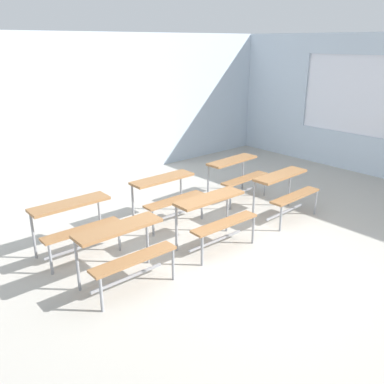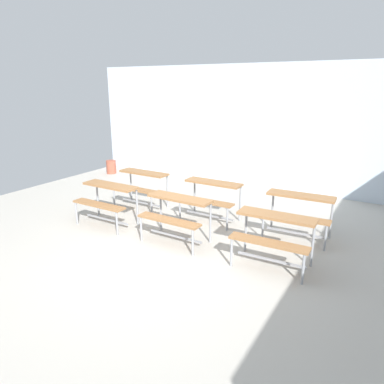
{
  "view_description": "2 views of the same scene",
  "coord_description": "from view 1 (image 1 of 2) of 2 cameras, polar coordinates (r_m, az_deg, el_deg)",
  "views": [
    {
      "loc": [
        -3.82,
        -3.28,
        2.83
      ],
      "look_at": [
        0.01,
        1.13,
        0.68
      ],
      "focal_mm": 38.6,
      "sensor_mm": 36.0,
      "label": 1
    },
    {
      "loc": [
        2.97,
        -3.96,
        2.49
      ],
      "look_at": [
        -0.01,
        1.06,
        0.74
      ],
      "focal_mm": 33.32,
      "sensor_mm": 36.0,
      "label": 2
    }
  ],
  "objects": [
    {
      "name": "desk_bench_r1c1",
      "position": [
        6.69,
        -3.51,
        0.35
      ],
      "size": [
        1.1,
        0.6,
        0.74
      ],
      "rotation": [
        0.0,
        0.0,
        -0.01
      ],
      "color": "olive",
      "rests_on": "ground"
    },
    {
      "name": "desk_bench_r1c2",
      "position": [
        7.76,
        6.17,
        3.07
      ],
      "size": [
        1.13,
        0.64,
        0.74
      ],
      "rotation": [
        0.0,
        0.0,
        0.05
      ],
      "color": "olive",
      "rests_on": "ground"
    },
    {
      "name": "wall_back",
      "position": [
        8.77,
        -14.93,
        10.8
      ],
      "size": [
        10.0,
        0.12,
        3.0
      ],
      "primitive_type": "cube",
      "color": "silver",
      "rests_on": "ground"
    },
    {
      "name": "desk_bench_r1c0",
      "position": [
        5.88,
        -15.94,
        -3.31
      ],
      "size": [
        1.11,
        0.61,
        0.74
      ],
      "rotation": [
        0.0,
        0.0,
        -0.01
      ],
      "color": "olive",
      "rests_on": "ground"
    },
    {
      "name": "desk_bench_r0c1",
      "position": [
        5.87,
        3.16,
        -2.57
      ],
      "size": [
        1.11,
        0.61,
        0.74
      ],
      "rotation": [
        0.0,
        0.0,
        -0.02
      ],
      "color": "olive",
      "rests_on": "ground"
    },
    {
      "name": "ground",
      "position": [
        5.79,
        7.39,
        -9.55
      ],
      "size": [
        10.0,
        9.0,
        0.05
      ],
      "primitive_type": "cube",
      "color": "#ADA89E"
    },
    {
      "name": "desk_bench_r0c0",
      "position": [
        5.01,
        -9.37,
        -6.97
      ],
      "size": [
        1.1,
        0.6,
        0.74
      ],
      "rotation": [
        0.0,
        0.0,
        -0.01
      ],
      "color": "olive",
      "rests_on": "ground"
    },
    {
      "name": "desk_bench_r0c2",
      "position": [
        7.03,
        12.77,
        0.86
      ],
      "size": [
        1.12,
        0.62,
        0.74
      ],
      "rotation": [
        0.0,
        0.0,
        0.03
      ],
      "color": "olive",
      "rests_on": "ground"
    }
  ]
}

